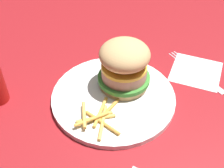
# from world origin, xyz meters

# --- Properties ---
(ground_plane) EXTENTS (1.60, 1.60, 0.00)m
(ground_plane) POSITION_xyz_m (0.00, 0.00, 0.00)
(ground_plane) COLOR maroon
(plate) EXTENTS (0.26, 0.26, 0.01)m
(plate) POSITION_xyz_m (0.02, 0.00, 0.01)
(plate) COLOR white
(plate) RESTS_ON ground_plane
(sandwich) EXTENTS (0.11, 0.11, 0.11)m
(sandwich) POSITION_xyz_m (0.06, -0.00, 0.07)
(sandwich) COLOR tan
(sandwich) RESTS_ON plate
(fries_pile) EXTENTS (0.11, 0.10, 0.01)m
(fries_pile) POSITION_xyz_m (-0.05, -0.01, 0.02)
(fries_pile) COLOR #E5B251
(fries_pile) RESTS_ON plate
(napkin) EXTENTS (0.13, 0.13, 0.00)m
(napkin) POSITION_xyz_m (0.20, -0.11, 0.00)
(napkin) COLOR white
(napkin) RESTS_ON ground_plane
(fork) EXTENTS (0.09, 0.16, 0.00)m
(fork) POSITION_xyz_m (0.20, -0.11, 0.00)
(fork) COLOR silver
(fork) RESTS_ON napkin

